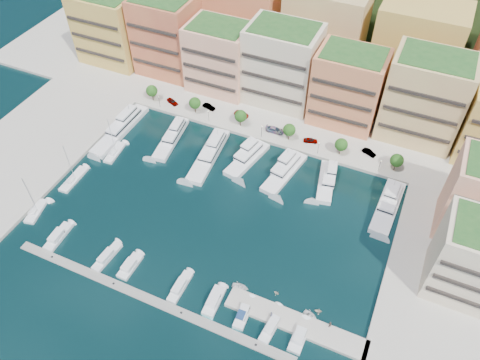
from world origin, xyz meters
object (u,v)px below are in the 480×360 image
Objects in this scene: cruiser_2 at (107,257)px; tree_3 at (289,130)px; lamppost_3 at (319,146)px; person_1 at (330,324)px; tree_0 at (152,91)px; tree_2 at (241,116)px; tender_1 at (276,293)px; cruiser_9 at (299,336)px; car_2 at (242,114)px; tree_1 at (195,103)px; lamppost_4 at (380,164)px; cruiser_3 at (130,266)px; yacht_4 at (285,171)px; cruiser_7 at (244,313)px; yacht_1 at (172,137)px; tender_0 at (240,287)px; yacht_5 at (327,179)px; tender_2 at (311,316)px; person_0 at (271,315)px; sailboat_2 at (115,153)px; tree_5 at (397,160)px; lamppost_0 at (159,100)px; yacht_6 at (389,204)px; yacht_2 at (210,152)px; sailboat_0 at (36,212)px; car_4 at (310,140)px; yacht_3 at (248,157)px; cruiser_8 at (272,325)px; cruiser_6 at (214,301)px; car_5 at (369,152)px; car_1 at (209,107)px; yacht_0 at (122,127)px; cruiser_0 at (58,237)px; tree_4 at (341,145)px; sailboat_1 at (74,180)px; car_3 at (275,130)px; car_0 at (172,102)px.

tree_3 is at bearing 66.20° from cruiser_2.
lamppost_3 is 2.38× the size of person_1.
lamppost_3 is at bearing -2.27° from tree_0.
tender_1 is at bearing -57.87° from tree_2.
tree_0 is 0.72× the size of cruiser_9.
tree_3 reaches higher than car_2.
tree_1 is 60.05m from lamppost_4.
tree_2 reaches higher than cruiser_3.
yacht_4 reaches higher than lamppost_4.
cruiser_7 is at bearing -179.93° from cruiser_9.
tender_0 is (40.36, -38.79, -0.68)m from yacht_1.
lamppost_4 is 0.26× the size of yacht_5.
cruiser_2 is at bearing 116.34° from tender_2.
yacht_5 reaches higher than cruiser_7.
person_0 is (34.40, -61.02, 0.32)m from car_2.
tender_1 is at bearing -21.46° from sailboat_2.
tree_1 is 1.61× the size of tender_2.
tree_5 is (32.00, 0.00, 0.00)m from tree_3.
yacht_6 is (77.36, -11.30, -2.62)m from lamppost_0.
sailboat_2 is 6.66× the size of person_0.
cruiser_7 is at bearing -0.01° from cruiser_2.
yacht_2 is (-47.12, -12.95, -2.62)m from lamppost_4.
person_1 is (74.34, -27.23, 1.57)m from sailboat_2.
sailboat_0 is at bearing -147.02° from lamppost_4.
yacht_6 is 73.89m from cruiser_2.
yacht_3 is at bearing 116.98° from car_4.
tree_3 is 0.61× the size of cruiser_8.
cruiser_6 is at bearing -49.62° from lamppost_0.
lamppost_0 is 0.24× the size of yacht_3.
yacht_2 is 5.64× the size of car_5.
cruiser_3 and cruiser_8 have the same top height.
yacht_1 reaches higher than cruiser_2.
lamppost_0 is 0.53× the size of cruiser_7.
car_1 reaches higher than cruiser_9.
yacht_0 is 1.93× the size of sailboat_2.
tender_0 is at bearing 150.52° from cruiser_8.
yacht_2 is 35.01m from yacht_5.
yacht_0 is at bearing -137.28° from tree_1.
tree_3 reaches higher than yacht_3.
cruiser_2 and cruiser_3 have the same top height.
person_0 is (48.73, -56.54, -2.75)m from tree_1.
tree_4 is at bearing 45.82° from cruiser_0.
sailboat_1 is at bearing 163.55° from cruiser_7.
cruiser_2 is 37.47m from sailboat_2.
car_3 is at bearing -95.01° from car_2.
cruiser_2 is 2.60× the size of tender_2.
lamppost_4 is 56.04m from cruiser_9.
lamppost_4 is 1.06× the size of tender_0.
car_0 is 23.75m from car_2.
sailboat_0 is at bearing -98.12° from lamppost_0.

